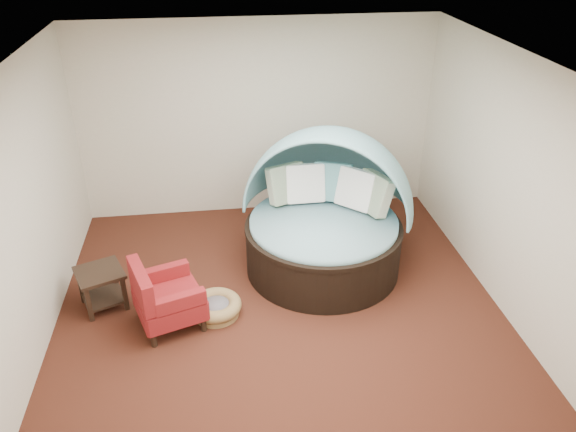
{
  "coord_description": "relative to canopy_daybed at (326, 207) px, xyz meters",
  "views": [
    {
      "loc": [
        -0.6,
        -5.07,
        4.06
      ],
      "look_at": [
        0.17,
        0.6,
        0.87
      ],
      "focal_mm": 35.0,
      "sensor_mm": 36.0,
      "label": 1
    }
  ],
  "objects": [
    {
      "name": "side_table",
      "position": [
        -2.68,
        -0.52,
        -0.52
      ],
      "size": [
        0.65,
        0.65,
        0.47
      ],
      "rotation": [
        0.0,
        0.0,
        0.39
      ],
      "color": "black",
      "rests_on": "floor"
    },
    {
      "name": "wall_left",
      "position": [
        -3.18,
        -0.86,
        0.58
      ],
      "size": [
        0.0,
        5.0,
        5.0
      ],
      "primitive_type": "plane",
      "rotation": [
        1.57,
        0.0,
        1.57
      ],
      "color": "beige",
      "rests_on": "floor"
    },
    {
      "name": "red_armchair",
      "position": [
        -1.94,
        -0.97,
        -0.45
      ],
      "size": [
        0.87,
        0.87,
        0.8
      ],
      "rotation": [
        0.0,
        0.0,
        0.33
      ],
      "color": "black",
      "rests_on": "floor"
    },
    {
      "name": "canopy_daybed",
      "position": [
        0.0,
        0.0,
        0.0
      ],
      "size": [
        2.55,
        2.52,
        1.77
      ],
      "rotation": [
        0.0,
        0.0,
        -0.38
      ],
      "color": "black",
      "rests_on": "floor"
    },
    {
      "name": "wall_front",
      "position": [
        -0.68,
        -3.36,
        0.58
      ],
      "size": [
        5.0,
        0.0,
        5.0
      ],
      "primitive_type": "plane",
      "rotation": [
        -1.57,
        0.0,
        0.0
      ],
      "color": "beige",
      "rests_on": "floor"
    },
    {
      "name": "ceiling",
      "position": [
        -0.68,
        -0.86,
        1.98
      ],
      "size": [
        5.0,
        5.0,
        0.0
      ],
      "primitive_type": "plane",
      "rotation": [
        3.14,
        0.0,
        0.0
      ],
      "color": "white",
      "rests_on": "wall_back"
    },
    {
      "name": "wall_back",
      "position": [
        -0.68,
        1.64,
        0.58
      ],
      "size": [
        5.0,
        0.0,
        5.0
      ],
      "primitive_type": "plane",
      "rotation": [
        1.57,
        0.0,
        0.0
      ],
      "color": "beige",
      "rests_on": "floor"
    },
    {
      "name": "floor",
      "position": [
        -0.68,
        -0.86,
        -0.82
      ],
      "size": [
        5.0,
        5.0,
        0.0
      ],
      "primitive_type": "plane",
      "color": "#4B2115",
      "rests_on": "ground"
    },
    {
      "name": "pet_basket",
      "position": [
        -1.4,
        -0.86,
        -0.72
      ],
      "size": [
        0.66,
        0.66,
        0.2
      ],
      "rotation": [
        0.0,
        0.0,
        -0.16
      ],
      "color": "olive",
      "rests_on": "floor"
    },
    {
      "name": "wall_right",
      "position": [
        1.82,
        -0.86,
        0.58
      ],
      "size": [
        0.0,
        5.0,
        5.0
      ],
      "primitive_type": "plane",
      "rotation": [
        1.57,
        0.0,
        -1.57
      ],
      "color": "beige",
      "rests_on": "floor"
    }
  ]
}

